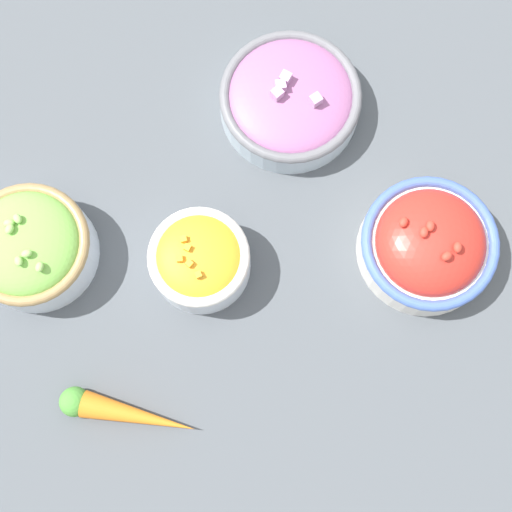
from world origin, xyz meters
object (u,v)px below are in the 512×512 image
(bowl_red_onion, at_px, (290,99))
(loose_carrot, at_px, (123,413))
(bowl_squash, at_px, (200,260))
(bowl_cherry_tomatoes, at_px, (429,244))
(bowl_lettuce, at_px, (30,247))

(bowl_red_onion, xyz_separation_m, loose_carrot, (-0.35, -0.19, -0.01))
(bowl_squash, distance_m, bowl_red_onion, 0.22)
(bowl_squash, relative_size, bowl_cherry_tomatoes, 0.73)
(bowl_cherry_tomatoes, xyz_separation_m, bowl_red_onion, (-0.03, 0.23, -0.00))
(bowl_cherry_tomatoes, height_order, bowl_red_onion, bowl_cherry_tomatoes)
(bowl_cherry_tomatoes, relative_size, bowl_lettuce, 1.11)
(bowl_cherry_tomatoes, bearing_deg, bowl_lettuce, 146.97)
(bowl_cherry_tomatoes, xyz_separation_m, bowl_lettuce, (-0.37, 0.24, 0.01))
(bowl_squash, distance_m, bowl_cherry_tomatoes, 0.25)
(bowl_squash, relative_size, bowl_lettuce, 0.81)
(bowl_cherry_tomatoes, xyz_separation_m, loose_carrot, (-0.38, 0.03, -0.02))
(bowl_squash, xyz_separation_m, bowl_lettuce, (-0.15, 0.11, 0.00))
(bowl_cherry_tomatoes, height_order, loose_carrot, bowl_cherry_tomatoes)
(bowl_lettuce, height_order, loose_carrot, bowl_lettuce)
(bowl_lettuce, bearing_deg, bowl_squash, -38.00)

